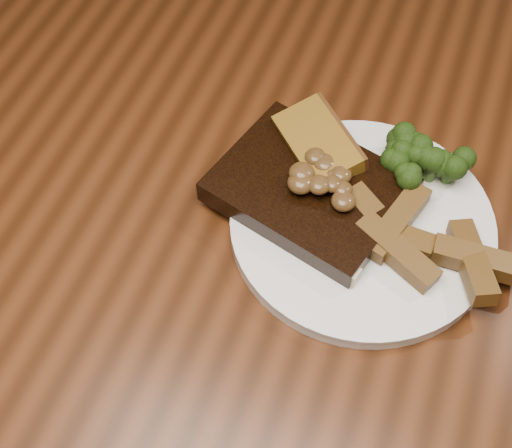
# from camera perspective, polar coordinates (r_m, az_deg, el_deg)

# --- Properties ---
(ground) EXTENTS (4.50, 4.50, 0.00)m
(ground) POSITION_cam_1_polar(r_m,az_deg,el_deg) (1.41, 0.27, -17.26)
(ground) COLOR #391B0D
(ground) RESTS_ON ground
(dining_table) EXTENTS (1.60, 0.90, 0.75)m
(dining_table) POSITION_cam_1_polar(r_m,az_deg,el_deg) (0.80, 0.45, -3.81)
(dining_table) COLOR #45200D
(dining_table) RESTS_ON ground
(chair_far) EXTENTS (0.40, 0.40, 0.83)m
(chair_far) POSITION_cam_1_polar(r_m,az_deg,el_deg) (1.42, 8.16, 16.39)
(chair_far) COLOR black
(chair_far) RESTS_ON ground
(plate) EXTENTS (0.32, 0.32, 0.01)m
(plate) POSITION_cam_1_polar(r_m,az_deg,el_deg) (0.72, 8.44, -0.12)
(plate) COLOR white
(plate) RESTS_ON dining_table
(steak) EXTENTS (0.21, 0.18, 0.03)m
(steak) POSITION_cam_1_polar(r_m,az_deg,el_deg) (0.72, 4.31, 2.76)
(steak) COLOR black
(steak) RESTS_ON plate
(steak_bone) EXTENTS (0.15, 0.05, 0.02)m
(steak_bone) POSITION_cam_1_polar(r_m,az_deg,el_deg) (0.69, 2.69, -1.34)
(steak_bone) COLOR beige
(steak_bone) RESTS_ON plate
(mushroom_pile) EXTENTS (0.07, 0.07, 0.03)m
(mushroom_pile) POSITION_cam_1_polar(r_m,az_deg,el_deg) (0.70, 4.84, 3.73)
(mushroom_pile) COLOR #503519
(mushroom_pile) RESTS_ON steak
(garlic_bread) EXTENTS (0.11, 0.11, 0.02)m
(garlic_bread) POSITION_cam_1_polar(r_m,az_deg,el_deg) (0.75, 4.82, 5.45)
(garlic_bread) COLOR #93641A
(garlic_bread) RESTS_ON plate
(potato_wedges) EXTENTS (0.12, 0.12, 0.02)m
(potato_wedges) POSITION_cam_1_polar(r_m,az_deg,el_deg) (0.70, 14.09, -1.61)
(potato_wedges) COLOR brown
(potato_wedges) RESTS_ON plate
(broccoli_cluster) EXTENTS (0.07, 0.07, 0.04)m
(broccoli_cluster) POSITION_cam_1_polar(r_m,az_deg,el_deg) (0.75, 13.75, 4.68)
(broccoli_cluster) COLOR #203B0D
(broccoli_cluster) RESTS_ON plate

